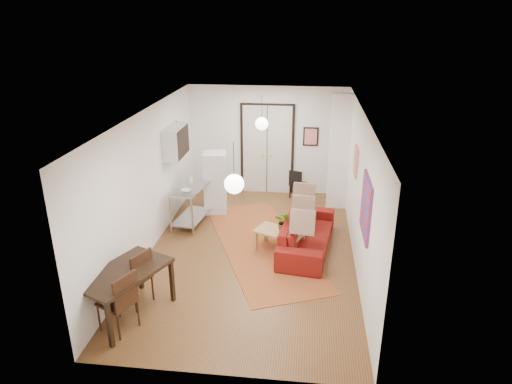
# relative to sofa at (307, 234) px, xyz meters

# --- Properties ---
(floor) EXTENTS (7.00, 7.00, 0.00)m
(floor) POSITION_rel_sofa_xyz_m (-1.14, -0.28, -0.34)
(floor) COLOR brown
(floor) RESTS_ON ground
(ceiling) EXTENTS (4.20, 7.00, 0.02)m
(ceiling) POSITION_rel_sofa_xyz_m (-1.14, -0.28, 2.56)
(ceiling) COLOR white
(ceiling) RESTS_ON wall_back
(wall_back) EXTENTS (4.20, 0.02, 2.90)m
(wall_back) POSITION_rel_sofa_xyz_m (-1.14, 3.22, 1.11)
(wall_back) COLOR white
(wall_back) RESTS_ON floor
(wall_front) EXTENTS (4.20, 0.02, 2.90)m
(wall_front) POSITION_rel_sofa_xyz_m (-1.14, -3.78, 1.11)
(wall_front) COLOR white
(wall_front) RESTS_ON floor
(wall_left) EXTENTS (0.02, 7.00, 2.90)m
(wall_left) POSITION_rel_sofa_xyz_m (-3.24, -0.28, 1.11)
(wall_left) COLOR white
(wall_left) RESTS_ON floor
(wall_right) EXTENTS (0.02, 7.00, 2.90)m
(wall_right) POSITION_rel_sofa_xyz_m (0.96, -0.28, 1.11)
(wall_right) COLOR white
(wall_right) RESTS_ON floor
(double_doors) EXTENTS (1.44, 0.06, 2.50)m
(double_doors) POSITION_rel_sofa_xyz_m (-1.14, 3.17, 0.86)
(double_doors) COLOR silver
(double_doors) RESTS_ON wall_back
(stub_partition) EXTENTS (0.50, 0.10, 2.90)m
(stub_partition) POSITION_rel_sofa_xyz_m (0.71, 2.27, 1.11)
(stub_partition) COLOR white
(stub_partition) RESTS_ON floor
(wall_cabinet) EXTENTS (0.35, 1.00, 0.70)m
(wall_cabinet) POSITION_rel_sofa_xyz_m (-3.06, 1.22, 1.56)
(wall_cabinet) COLOR silver
(wall_cabinet) RESTS_ON wall_left
(painting_popart) EXTENTS (0.05, 1.00, 1.00)m
(painting_popart) POSITION_rel_sofa_xyz_m (0.94, -1.53, 1.31)
(painting_popart) COLOR red
(painting_popart) RESTS_ON wall_right
(painting_abstract) EXTENTS (0.05, 0.50, 0.60)m
(painting_abstract) POSITION_rel_sofa_xyz_m (0.94, 0.52, 1.46)
(painting_abstract) COLOR #EFE7C7
(painting_abstract) RESTS_ON wall_right
(poster_back) EXTENTS (0.40, 0.03, 0.50)m
(poster_back) POSITION_rel_sofa_xyz_m (0.01, 3.19, 1.26)
(poster_back) COLOR red
(poster_back) RESTS_ON wall_back
(print_left) EXTENTS (0.03, 0.44, 0.54)m
(print_left) POSITION_rel_sofa_xyz_m (-3.21, 1.72, 1.61)
(print_left) COLOR #A76B45
(print_left) RESTS_ON wall_left
(pendant_back) EXTENTS (0.30, 0.30, 0.80)m
(pendant_back) POSITION_rel_sofa_xyz_m (-1.14, 1.72, 1.91)
(pendant_back) COLOR white
(pendant_back) RESTS_ON ceiling
(pendant_front) EXTENTS (0.30, 0.30, 0.80)m
(pendant_front) POSITION_rel_sofa_xyz_m (-1.14, -2.28, 1.91)
(pendant_front) COLOR white
(pendant_front) RESTS_ON ceiling
(kilim_rug) EXTENTS (3.15, 4.64, 0.01)m
(kilim_rug) POSITION_rel_sofa_xyz_m (-0.96, 0.03, -0.34)
(kilim_rug) COLOR #AF5E2B
(kilim_rug) RESTS_ON floor
(sofa) EXTENTS (2.44, 1.23, 0.68)m
(sofa) POSITION_rel_sofa_xyz_m (0.00, 0.00, 0.00)
(sofa) COLOR maroon
(sofa) RESTS_ON floor
(coffee_table) EXTENTS (1.13, 0.90, 0.44)m
(coffee_table) POSITION_rel_sofa_xyz_m (-0.57, -0.14, 0.04)
(coffee_table) COLOR tan
(coffee_table) RESTS_ON floor
(potted_plant) EXTENTS (0.49, 0.46, 0.43)m
(potted_plant) POSITION_rel_sofa_xyz_m (-0.47, -0.14, 0.31)
(potted_plant) COLOR #295B2A
(potted_plant) RESTS_ON coffee_table
(kitchen_counter) EXTENTS (0.77, 1.29, 0.93)m
(kitchen_counter) POSITION_rel_sofa_xyz_m (-2.70, 0.89, 0.26)
(kitchen_counter) COLOR #A6A8AB
(kitchen_counter) RESTS_ON floor
(bowl) EXTENTS (0.25, 0.25, 0.05)m
(bowl) POSITION_rel_sofa_xyz_m (-2.70, 0.59, 0.62)
(bowl) COLOR beige
(bowl) RESTS_ON kitchen_counter
(soap_bottle) EXTENTS (0.10, 0.10, 0.19)m
(soap_bottle) POSITION_rel_sofa_xyz_m (-2.75, 1.14, 0.69)
(soap_bottle) COLOR #4F9CAB
(soap_bottle) RESTS_ON kitchen_counter
(fridge) EXTENTS (0.61, 0.61, 1.53)m
(fridge) POSITION_rel_sofa_xyz_m (-2.27, 1.68, 0.42)
(fridge) COLOR silver
(fridge) RESTS_ON floor
(dining_table) EXTENTS (1.39, 1.70, 0.82)m
(dining_table) POSITION_rel_sofa_xyz_m (-2.89, -2.62, 0.39)
(dining_table) COLOR black
(dining_table) RESTS_ON floor
(dining_chair_near) EXTENTS (0.64, 0.76, 1.02)m
(dining_chair_near) POSITION_rel_sofa_xyz_m (-2.89, -2.17, 0.25)
(dining_chair_near) COLOR #371E11
(dining_chair_near) RESTS_ON floor
(dining_chair_far) EXTENTS (0.64, 0.76, 1.02)m
(dining_chair_far) POSITION_rel_sofa_xyz_m (-2.89, -2.87, 0.25)
(dining_chair_far) COLOR #371E11
(dining_chair_far) RESTS_ON floor
(black_side_chair) EXTENTS (0.46, 0.47, 0.79)m
(black_side_chair) POSITION_rel_sofa_xyz_m (-0.29, 2.94, 0.11)
(black_side_chair) COLOR black
(black_side_chair) RESTS_ON floor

